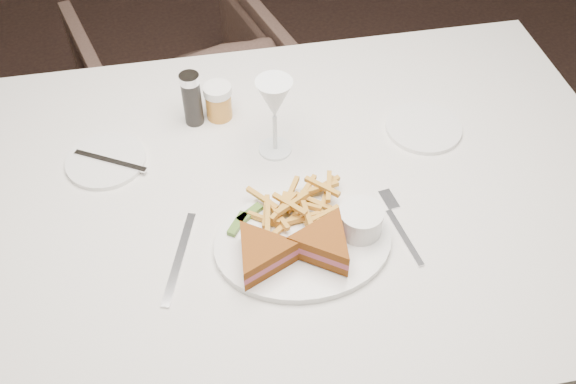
# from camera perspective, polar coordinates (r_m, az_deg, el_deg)

# --- Properties ---
(ground) EXTENTS (5.00, 5.00, 0.00)m
(ground) POSITION_cam_1_polar(r_m,az_deg,el_deg) (2.12, 6.47, -4.66)
(ground) COLOR black
(ground) RESTS_ON ground
(table) EXTENTS (1.49, 1.06, 0.75)m
(table) POSITION_cam_1_polar(r_m,az_deg,el_deg) (1.54, -0.52, -9.36)
(table) COLOR silver
(table) RESTS_ON ground
(chair_far) EXTENTS (0.69, 0.66, 0.62)m
(chair_far) POSITION_cam_1_polar(r_m,az_deg,el_deg) (2.23, -9.28, 9.49)
(chair_far) COLOR #49352D
(chair_far) RESTS_ON ground
(table_setting) EXTENTS (0.82, 0.62, 0.18)m
(table_setting) POSITION_cam_1_polar(r_m,az_deg,el_deg) (1.18, -0.14, -0.34)
(table_setting) COLOR white
(table_setting) RESTS_ON table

